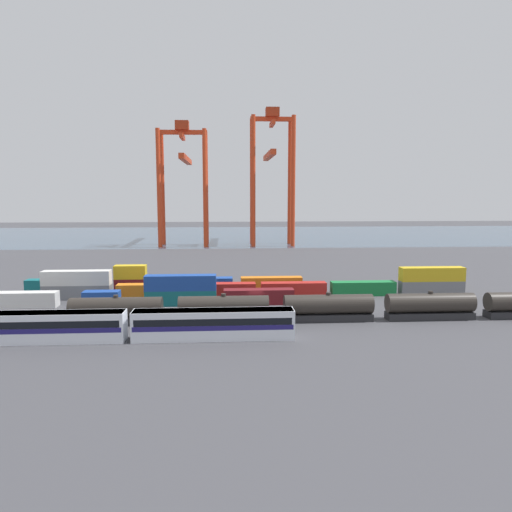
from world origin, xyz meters
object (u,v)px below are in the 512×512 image
at_px(freight_tank_row, 328,307).
at_px(gantry_crane_central, 272,165).
at_px(shipping_container_7, 151,291).
at_px(shipping_container_16, 202,284).
at_px(shipping_container_2, 181,298).
at_px(passenger_train, 129,324).
at_px(gantry_crane_west, 184,171).

xyz_separation_m(freight_tank_row, gantry_crane_central, (1.74, 110.33, 27.38)).
relative_size(freight_tank_row, shipping_container_7, 6.27).
distance_m(freight_tank_row, shipping_container_16, 31.11).
distance_m(shipping_container_2, gantry_crane_central, 105.50).
relative_size(shipping_container_2, shipping_container_16, 1.00).
bearing_deg(shipping_container_2, freight_tank_row, -26.96).
height_order(passenger_train, freight_tank_row, freight_tank_row).
bearing_deg(shipping_container_16, shipping_container_7, -146.27).
xyz_separation_m(shipping_container_7, gantry_crane_west, (-1.62, 93.28, 26.06)).
height_order(passenger_train, shipping_container_2, passenger_train).
bearing_deg(shipping_container_16, gantry_crane_west, 96.94).
bearing_deg(gantry_crane_west, gantry_crane_central, -1.19).
relative_size(passenger_train, gantry_crane_west, 0.96).
height_order(freight_tank_row, shipping_container_16, freight_tank_row).
xyz_separation_m(passenger_train, shipping_container_16, (7.80, 31.86, -0.84)).
bearing_deg(shipping_container_2, gantry_crane_central, 75.90).
height_order(shipping_container_7, shipping_container_16, same).
bearing_deg(shipping_container_2, gantry_crane_west, 94.42).
distance_m(passenger_train, shipping_container_7, 25.88).
bearing_deg(gantry_crane_central, gantry_crane_west, 178.81).
distance_m(shipping_container_2, gantry_crane_west, 102.94).
relative_size(passenger_train, gantry_crane_central, 0.86).
xyz_separation_m(shipping_container_16, gantry_crane_central, (21.83, 86.59, 28.13)).
bearing_deg(freight_tank_row, shipping_container_2, 153.04).
bearing_deg(shipping_container_7, shipping_container_2, -44.79).
height_order(shipping_container_7, gantry_crane_west, gantry_crane_west).
xyz_separation_m(passenger_train, gantry_crane_west, (-2.83, 119.12, 25.21)).
distance_m(shipping_container_7, gantry_crane_central, 101.58).
bearing_deg(freight_tank_row, shipping_container_16, 130.22).
xyz_separation_m(passenger_train, gantry_crane_central, (29.63, 118.44, 27.29)).
distance_m(passenger_train, freight_tank_row, 29.04).
xyz_separation_m(passenger_train, shipping_container_2, (4.85, 19.83, -0.84)).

